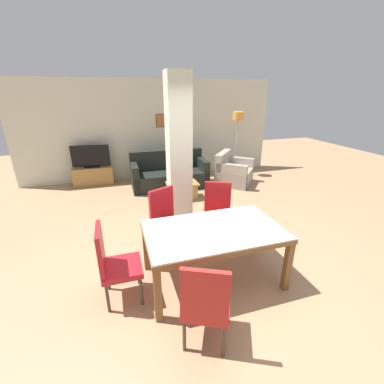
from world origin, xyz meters
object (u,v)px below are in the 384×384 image
Objects in this scene: tv_stand at (93,176)px; tv_screen at (91,157)px; sofa at (169,175)px; armchair at (233,173)px; bottle at (185,177)px; dining_chair_far_right at (217,211)px; coffee_table at (182,190)px; dining_table at (213,239)px; dining_chair_far_left at (167,218)px; dining_chair_near_left at (206,302)px; dining_chair_head_left at (114,262)px; floor_lamp at (238,123)px.

tv_screen is at bearing 0.00° from tv_stand.
sofa is 1.73m from armchair.
dining_chair_far_right is at bearing -90.57° from bottle.
tv_screen is at bearing 140.69° from coffee_table.
dining_chair_far_right reaches higher than dining_table.
dining_table is at bearing 86.49° from sofa.
sofa is at bearing -61.02° from dining_chair_far_right.
dining_chair_near_left is (-0.00, -1.78, 0.00)m from dining_chair_far_left.
tv_screen is at bearing 128.96° from dining_chair_near_left.
dining_chair_head_left is 4.52m from tv_stand.
dining_table is at bearing -98.69° from bottle.
dining_chair_head_left is at bearing -119.39° from coffee_table.
bottle is at bearing -29.98° from armchair.
dining_chair_near_left is 1.03× the size of tv_screen.
dining_chair_near_left is 5.53m from tv_stand.
dining_chair_far_right is 0.79× the size of armchair.
sofa is 7.23× the size of bottle.
armchair is at bearing -16.07° from tv_stand.
bottle is (1.69, 2.91, -0.05)m from dining_chair_head_left.
armchair is (2.36, 4.32, -0.24)m from dining_chair_near_left.
floor_lamp is at bearing -155.90° from dining_chair_far_left.
dining_chair_head_left is at bearing -130.87° from floor_lamp.
tv_screen reaches higher than sofa.
dining_table is 1.01m from dining_chair_far_right.
coffee_table is (0.34, 2.81, -0.42)m from dining_table.
dining_table is 4.80m from tv_screen.
bottle is at bearing -36.23° from tv_stand.
dining_chair_far_left and dining_chair_near_left have the same top height.
dining_chair_head_left is 1.21m from dining_chair_near_left.
dining_chair_head_left is 1.21m from dining_chair_far_left.
tv_screen is at bearing 175.49° from floor_lamp.
tv_screen is at bearing 143.77° from bottle.
floor_lamp is (2.79, 5.05, 1.00)m from dining_chair_near_left.
bottle is at bearing 104.46° from sofa.
dining_chair_head_left is at bearing -84.11° from tv_stand.
tv_screen is (-1.28, 5.37, 0.23)m from dining_chair_near_left.
dining_table is at bearing -69.20° from tv_stand.
armchair is 1.59m from bottle.
dining_chair_far_right is at bearing 9.73° from armchair.
sofa is 0.88m from bottle.
dining_chair_head_left is at bearing 68.57° from sofa.
dining_chair_near_left is at bearing 81.95° from sofa.
armchair is (1.51, 2.53, -0.24)m from dining_chair_far_right.
dining_chair_far_right reaches higher than coffee_table.
armchair is 1.22× the size of tv_stand.
armchair is 1.50m from floor_lamp.
dining_chair_near_left is at bearing -115.58° from dining_table.
dining_chair_far_right is (1.67, 0.91, 0.00)m from dining_chair_head_left.
tv_stand is at bearing -20.93° from sofa.
dining_chair_near_left is at bearing 11.98° from armchair.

